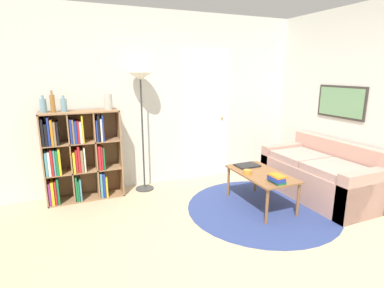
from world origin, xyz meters
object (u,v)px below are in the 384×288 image
(bowl, at_px, (248,172))
(couch, at_px, (322,176))
(coffee_table, at_px, (261,177))
(laptop, at_px, (247,165))
(bottle_left, at_px, (43,105))
(bottle_middle, at_px, (53,103))
(vase_on_shelf, at_px, (108,102))
(floor_lamp, at_px, (141,90))
(bottle_right, at_px, (64,105))
(bookshelf, at_px, (78,156))

(bowl, bearing_deg, couch, -4.65)
(coffee_table, height_order, bowl, bowl)
(laptop, relative_size, bowl, 3.06)
(bottle_left, distance_m, bottle_middle, 0.12)
(couch, xyz_separation_m, laptop, (-1.01, 0.38, 0.17))
(vase_on_shelf, bearing_deg, laptop, -26.70)
(floor_lamp, height_order, bottle_middle, floor_lamp)
(bottle_right, xyz_separation_m, vase_on_shelf, (0.56, -0.00, 0.02))
(bottle_left, relative_size, vase_on_shelf, 1.01)
(bowl, bearing_deg, floor_lamp, 133.55)
(laptop, xyz_separation_m, bowl, (-0.18, -0.28, 0.02))
(laptop, distance_m, vase_on_shelf, 2.09)
(vase_on_shelf, bearing_deg, bottle_left, 179.00)
(couch, distance_m, bottle_middle, 3.76)
(bookshelf, height_order, laptop, bookshelf)
(bottle_left, bearing_deg, bowl, -26.44)
(coffee_table, xyz_separation_m, bottle_right, (-2.27, 1.18, 0.91))
(bottle_left, distance_m, vase_on_shelf, 0.80)
(coffee_table, relative_size, bottle_right, 4.61)
(bottle_left, height_order, vase_on_shelf, bottle_left)
(bottle_left, bearing_deg, vase_on_shelf, -1.00)
(coffee_table, xyz_separation_m, vase_on_shelf, (-1.71, 1.18, 0.93))
(coffee_table, bearing_deg, laptop, 91.52)
(laptop, distance_m, bottle_right, 2.56)
(bowl, distance_m, bottle_middle, 2.62)
(laptop, bearing_deg, bottle_right, 159.21)
(laptop, relative_size, bottle_left, 1.46)
(couch, xyz_separation_m, coffee_table, (-1.00, 0.06, 0.11))
(vase_on_shelf, bearing_deg, bookshelf, 179.96)
(bookshelf, distance_m, bowl, 2.27)
(floor_lamp, bearing_deg, bowl, -46.45)
(floor_lamp, bearing_deg, bottle_left, 178.70)
(couch, relative_size, coffee_table, 1.67)
(bottle_left, xyz_separation_m, vase_on_shelf, (0.80, -0.01, 0.02))
(couch, bearing_deg, coffee_table, 176.68)
(coffee_table, bearing_deg, bottle_middle, 154.31)
(bookshelf, height_order, bottle_middle, bottle_middle)
(laptop, relative_size, bottle_right, 1.53)
(bowl, xyz_separation_m, bottle_middle, (-2.21, 1.11, 0.86))
(bowl, bearing_deg, bottle_left, 153.56)
(bottle_left, bearing_deg, laptop, -19.20)
(laptop, bearing_deg, vase_on_shelf, 153.30)
(floor_lamp, bearing_deg, couch, -28.37)
(bottle_right, height_order, vase_on_shelf, vase_on_shelf)
(couch, distance_m, bottle_right, 3.64)
(bookshelf, distance_m, laptop, 2.31)
(bookshelf, xyz_separation_m, laptop, (2.14, -0.86, -0.16))
(bottle_right, bearing_deg, bottle_left, 177.13)
(bookshelf, relative_size, bottle_left, 5.63)
(floor_lamp, distance_m, coffee_table, 2.02)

